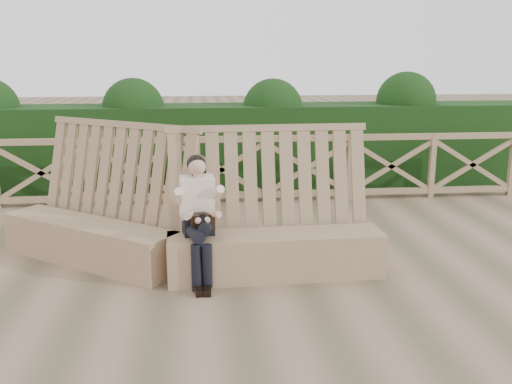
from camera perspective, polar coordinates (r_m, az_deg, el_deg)
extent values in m
plane|color=brown|center=(6.14, -2.02, -9.12)|extent=(60.00, 60.00, 0.00)
cube|color=#81664A|center=(6.96, -16.33, -4.80)|extent=(2.18, 1.80, 0.49)
cube|color=#81664A|center=(6.99, -15.03, 0.25)|extent=(2.15, 1.76, 1.60)
cube|color=#81664A|center=(6.27, 1.97, -6.26)|extent=(2.36, 0.58, 0.49)
cube|color=#81664A|center=(6.36, 1.61, -0.56)|extent=(2.35, 0.53, 1.60)
cube|color=black|center=(6.17, -5.79, -3.32)|extent=(0.35, 0.28, 0.20)
cube|color=beige|center=(6.13, -5.92, -0.48)|extent=(0.39, 0.31, 0.47)
sphere|color=tan|center=(6.02, -5.93, 2.56)|extent=(0.22, 0.22, 0.19)
sphere|color=black|center=(6.04, -5.98, 2.78)|extent=(0.24, 0.24, 0.21)
cylinder|color=black|center=(5.98, -6.25, -4.04)|extent=(0.20, 0.43, 0.13)
cylinder|color=black|center=(6.00, -4.95, -3.32)|extent=(0.20, 0.43, 0.15)
cylinder|color=black|center=(5.90, -5.96, -7.60)|extent=(0.12, 0.12, 0.49)
cylinder|color=black|center=(5.90, -4.90, -7.58)|extent=(0.12, 0.12, 0.49)
cube|color=black|center=(5.91, -5.79, -9.71)|extent=(0.11, 0.22, 0.07)
cube|color=black|center=(5.90, -4.89, -9.70)|extent=(0.11, 0.22, 0.07)
cube|color=black|center=(5.99, -5.39, -2.92)|extent=(0.27, 0.18, 0.16)
cube|color=black|center=(5.84, -5.34, -2.81)|extent=(0.07, 0.09, 0.11)
cube|color=#7D6248|center=(9.26, -3.53, 5.29)|extent=(10.10, 0.07, 0.10)
cube|color=#7D6248|center=(9.44, -3.45, -0.31)|extent=(10.10, 0.07, 0.10)
cube|color=black|center=(10.49, -3.78, 4.58)|extent=(12.00, 1.20, 1.50)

